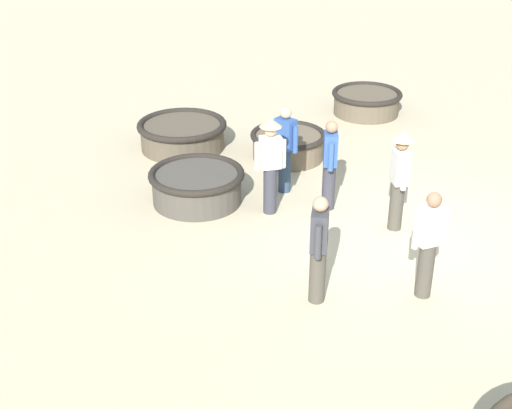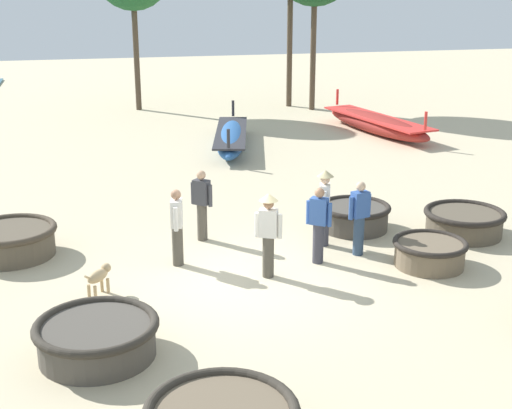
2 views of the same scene
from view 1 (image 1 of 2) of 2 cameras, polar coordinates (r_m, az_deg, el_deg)
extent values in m
plane|color=#C6B793|center=(11.48, 12.93, -2.70)|extent=(80.00, 80.00, 0.00)
cylinder|color=#4C473F|center=(12.26, -4.74, 1.33)|extent=(1.52, 1.52, 0.52)
torus|color=#28231E|center=(12.15, -4.79, 2.44)|extent=(1.65, 1.65, 0.12)
cylinder|color=brown|center=(14.48, -5.91, 5.42)|extent=(1.66, 1.66, 0.50)
torus|color=#28231E|center=(14.39, -5.95, 6.36)|extent=(1.80, 1.80, 0.13)
cylinder|color=brown|center=(16.52, 8.82, 7.98)|extent=(1.47, 1.47, 0.47)
torus|color=#28231E|center=(16.44, 8.88, 8.75)|extent=(1.58, 1.58, 0.12)
cylinder|color=brown|center=(13.96, 2.59, 4.65)|extent=(1.37, 1.37, 0.48)
torus|color=#28231E|center=(13.87, 2.61, 5.56)|extent=(1.48, 1.48, 0.11)
cylinder|color=#383842|center=(11.81, 1.13, 1.17)|extent=(0.22, 0.22, 0.82)
cube|color=silver|center=(11.52, 1.16, 4.20)|extent=(0.32, 0.39, 0.54)
sphere|color=#DBB28E|center=(11.38, 1.17, 5.97)|extent=(0.20, 0.20, 0.20)
cylinder|color=silver|center=(11.49, 0.10, 3.87)|extent=(0.09, 0.09, 0.48)
cylinder|color=silver|center=(11.60, 2.20, 4.08)|extent=(0.09, 0.09, 0.48)
cone|color=#D1BC84|center=(11.33, 1.18, 6.58)|extent=(0.36, 0.36, 0.14)
cylinder|color=#4C473D|center=(9.93, 13.39, -5.08)|extent=(0.22, 0.22, 0.82)
cube|color=silver|center=(9.60, 13.83, -1.64)|extent=(0.28, 0.38, 0.54)
sphere|color=#A37556|center=(9.42, 14.08, 0.38)|extent=(0.20, 0.20, 0.20)
cylinder|color=silver|center=(9.50, 12.70, -2.16)|extent=(0.09, 0.09, 0.48)
cylinder|color=silver|center=(9.74, 14.86, -1.66)|extent=(0.09, 0.09, 0.48)
cylinder|color=#4C473D|center=(11.52, 11.15, -0.09)|extent=(0.22, 0.22, 0.82)
cube|color=silver|center=(11.23, 11.46, 2.99)|extent=(0.40, 0.34, 0.54)
sphere|color=#A37556|center=(11.08, 11.64, 4.78)|extent=(0.20, 0.20, 0.20)
cylinder|color=silver|center=(11.06, 11.79, 2.29)|extent=(0.09, 0.09, 0.48)
cylinder|color=silver|center=(11.44, 11.10, 3.22)|extent=(0.09, 0.09, 0.48)
cone|color=#D1BC84|center=(11.03, 11.70, 5.41)|extent=(0.36, 0.36, 0.14)
cylinder|color=#4C473D|center=(9.59, 4.93, -5.61)|extent=(0.22, 0.22, 0.82)
cube|color=#3D3D42|center=(9.24, 5.10, -2.06)|extent=(0.40, 0.39, 0.54)
sphere|color=tan|center=(9.06, 5.20, 0.03)|extent=(0.20, 0.20, 0.20)
cylinder|color=#3D3D42|center=(9.08, 4.99, -3.01)|extent=(0.09, 0.09, 0.48)
cylinder|color=#3D3D42|center=(9.46, 5.17, -1.68)|extent=(0.09, 0.09, 0.48)
cylinder|color=#2D425B|center=(12.55, 2.31, 2.79)|extent=(0.22, 0.22, 0.82)
cube|color=#33569E|center=(12.28, 2.37, 5.68)|extent=(0.39, 0.30, 0.54)
sphere|color=#DBB28E|center=(12.15, 2.40, 7.35)|extent=(0.20, 0.20, 0.20)
cylinder|color=#33569E|center=(12.43, 1.58, 5.72)|extent=(0.09, 0.09, 0.48)
cylinder|color=#33569E|center=(12.17, 3.17, 5.21)|extent=(0.09, 0.09, 0.48)
cylinder|color=#383842|center=(11.99, 5.83, 1.46)|extent=(0.22, 0.22, 0.82)
cube|color=#33569E|center=(11.72, 5.98, 4.46)|extent=(0.40, 0.38, 0.54)
sphere|color=#A37556|center=(11.58, 6.07, 6.19)|extent=(0.20, 0.20, 0.20)
cylinder|color=#33569E|center=(11.53, 6.02, 3.81)|extent=(0.09, 0.09, 0.48)
cylinder|color=#33569E|center=(11.94, 5.92, 4.64)|extent=(0.09, 0.09, 0.48)
camera|label=2|loc=(20.03, 48.34, 18.59)|focal=50.00mm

